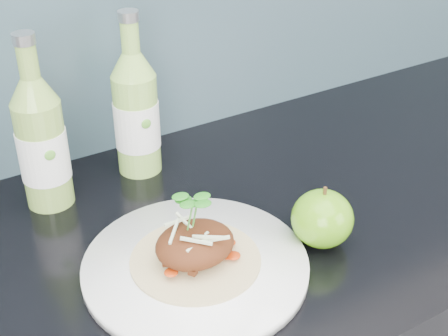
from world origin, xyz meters
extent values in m
cylinder|color=white|center=(-0.03, 1.62, 0.91)|extent=(0.34, 0.34, 0.02)
cylinder|color=tan|center=(-0.03, 1.62, 0.92)|extent=(0.17, 0.17, 0.00)
ellipsoid|color=#592810|center=(-0.03, 1.62, 0.94)|extent=(0.10, 0.09, 0.05)
ellipsoid|color=#4B9710|center=(0.15, 1.58, 0.94)|extent=(0.09, 0.09, 0.08)
cylinder|color=#472D14|center=(0.15, 1.58, 0.98)|extent=(0.01, 0.00, 0.01)
cylinder|color=#7EA545|center=(-0.14, 1.88, 0.98)|extent=(0.09, 0.09, 0.16)
cone|color=#7EA545|center=(-0.14, 1.88, 1.08)|extent=(0.07, 0.07, 0.04)
cylinder|color=#7EA545|center=(-0.14, 1.88, 1.13)|extent=(0.03, 0.03, 0.05)
cylinder|color=silver|center=(-0.14, 1.88, 1.16)|extent=(0.03, 0.03, 0.01)
cylinder|color=white|center=(-0.14, 1.88, 0.98)|extent=(0.09, 0.09, 0.08)
ellipsoid|color=#59A533|center=(-0.14, 1.84, 1.00)|extent=(0.02, 0.00, 0.02)
cylinder|color=#8BBC4E|center=(0.02, 1.89, 0.98)|extent=(0.08, 0.08, 0.16)
cone|color=#8BBC4E|center=(0.02, 1.89, 1.08)|extent=(0.07, 0.07, 0.04)
cylinder|color=#8BBC4E|center=(0.02, 1.89, 1.13)|extent=(0.03, 0.03, 0.05)
cylinder|color=silver|center=(0.02, 1.89, 1.16)|extent=(0.03, 0.03, 0.01)
cylinder|color=white|center=(0.02, 1.89, 0.98)|extent=(0.09, 0.09, 0.08)
ellipsoid|color=#59A533|center=(0.02, 1.86, 1.00)|extent=(0.02, 0.00, 0.02)
camera|label=1|loc=(-0.33, 1.07, 1.43)|focal=50.00mm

